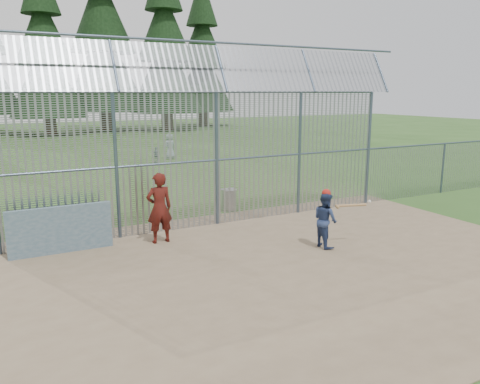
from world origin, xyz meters
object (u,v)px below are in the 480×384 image
onlooker (159,208)px  trash_can (229,200)px  batter (325,220)px  dugout_wall (61,230)px

onlooker → trash_can: onlooker is taller
batter → trash_can: size_ratio=1.76×
dugout_wall → trash_can: 6.03m
batter → onlooker: bearing=59.4°
onlooker → trash_can: (3.22, 2.33, -0.59)m
batter → onlooker: 4.39m
batter → onlooker: onlooker is taller
dugout_wall → batter: bearing=-23.6°
dugout_wall → batter: (6.16, -2.69, 0.12)m
onlooker → batter: bearing=148.4°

